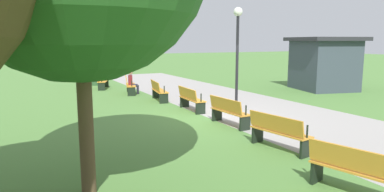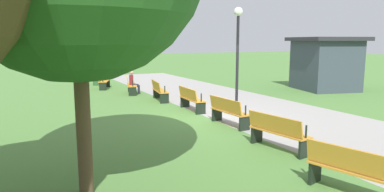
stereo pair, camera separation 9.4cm
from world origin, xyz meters
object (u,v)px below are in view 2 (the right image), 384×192
Objects in this scene: bench_0 at (103,80)px; person_seated at (133,81)px; bench_4 at (228,111)px; lamp_post at (238,40)px; bench_5 at (278,132)px; bench_6 at (354,171)px; kiosk at (325,63)px; bench_2 at (159,90)px; bench_1 at (130,85)px; trash_bin at (97,78)px; bench_3 at (191,99)px.

person_seated is at bearing 39.97° from bench_0.
lamp_post is at bearing 135.24° from bench_4.
bench_5 is 10.43m from person_seated.
kiosk is (-9.87, 9.92, 0.99)m from bench_6.
bench_2 is (5.13, 1.35, 0.00)m from bench_0.
person_seated reaches higher than bench_6.
lamp_post is 0.93× the size of kiosk.
bench_1 is 1.03× the size of bench_4.
bench_4 is 1.90× the size of trash_bin.
bench_1 is 1.40× the size of person_seated.
kiosk is at bearing 94.82° from bench_2.
lamp_post is 8.66m from kiosk.
bench_5 is at bearing 8.90° from bench_2.
bench_1 is 7.94m from bench_4.
trash_bin is at bearing 176.30° from bench_5.
bench_2 reaches higher than trash_bin.
bench_3 is 0.40× the size of kiosk.
bench_6 is 17.42m from trash_bin.
kiosk is at bearing 82.39° from bench_0.
bench_2 and bench_3 have the same top height.
bench_5 is (2.64, -0.27, 0.00)m from bench_4.
bench_1 is 1.01× the size of bench_2.
bench_0 is 13.13m from bench_5.
bench_1 is at bearing 38.48° from bench_0.
bench_2 is 7.94m from bench_5.
bench_1 is 10.49m from kiosk.
bench_3 and bench_4 have the same top height.
bench_5 is at bearing -20.20° from lamp_post.
bench_1 is at bearing -121.26° from person_seated.
bench_1 is 5.30m from bench_3.
bench_5 is 0.99× the size of bench_6.
trash_bin is (-14.80, -1.35, -0.04)m from bench_5.
lamp_post reaches higher than trash_bin.
bench_2 is at bearing 24.64° from person_seated.
trash_bin is at bearing -175.37° from bench_4.
trash_bin is at bearing -153.32° from person_seated.
bench_1 is at bearing -94.11° from kiosk.
kiosk is at bearing 105.19° from bench_3.
bench_0 is 1.01× the size of bench_5.
person_seated is at bearing 173.46° from bench_5.
person_seated reaches higher than bench_2.
bench_4 is 10.26m from kiosk.
bench_5 is 1.39× the size of person_seated.
bench_1 and bench_4 have the same top height.
bench_1 is at bearing 165.17° from bench_6.
bench_4 is (10.42, 1.62, 0.00)m from bench_0.
bench_6 is (15.66, 0.81, 0.00)m from bench_0.
bench_0 reaches higher than trash_bin.
bench_5 is at bearing -38.10° from kiosk.
bench_0 is at bearing 177.00° from bench_5.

